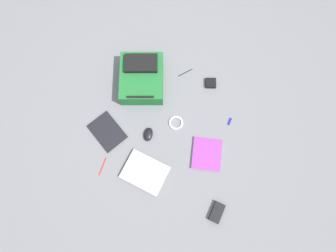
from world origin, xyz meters
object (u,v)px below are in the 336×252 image
Objects in this scene: book_manual at (207,154)px; computer_mouse at (148,134)px; book_blue at (107,132)px; pen_black at (102,166)px; power_brick at (217,212)px; earbud_pouch at (211,83)px; pen_blue at (185,72)px; usb_stick at (230,121)px; cable_coil at (176,123)px; backpack at (142,78)px; laptop at (145,172)px.

computer_mouse is at bearing -5.76° from book_manual.
book_blue reaches higher than pen_black.
earbud_pouch is at bearing -76.75° from power_brick.
power_brick is at bearing 103.25° from earbud_pouch.
computer_mouse is 0.59m from pen_blue.
book_blue reaches higher than usb_stick.
book_blue is at bearing -22.96° from power_brick.
pen_blue and usb_stick have the same top height.
computer_mouse is at bearing -171.32° from book_blue.
computer_mouse is 0.23m from cable_coil.
cable_coil is at bearing 92.39° from pen_blue.
power_brick is at bearing 110.59° from book_manual.
backpack reaches higher than book_blue.
computer_mouse is at bearing 53.57° from earbud_pouch.
backpack reaches higher than cable_coil.
laptop reaches higher than book_blue.
backpack reaches higher than pen_blue.
computer_mouse reaches higher than laptop.
backpack reaches higher than computer_mouse.
book_manual reaches higher than pen_blue.
cable_coil is (-0.14, -0.42, -0.01)m from laptop.
book_manual is 1.88× the size of power_brick.
earbud_pouch is at bearing -140.82° from book_blue.
book_blue is at bearing 70.73° from backpack.
computer_mouse is (0.46, -0.05, 0.01)m from book_manual.
book_blue is 0.94m from usb_stick.
usb_stick is at bearing -88.11° from power_brick.
book_manual is 0.57m from earbud_pouch.
usb_stick is (-0.42, 0.32, 0.00)m from pen_blue.
book_manual is 4.53× the size of usb_stick.
backpack is at bearing -36.89° from book_manual.
pen_blue is (-0.32, -0.16, -0.07)m from backpack.
pen_blue is at bearing -37.64° from usb_stick.
laptop is at bearing 67.05° from earbud_pouch.
computer_mouse is at bearing -35.73° from power_brick.
earbud_pouch is (-0.53, -0.11, -0.06)m from backpack.
pen_blue is 2.29× the size of usb_stick.
earbud_pouch is at bearing 167.11° from pen_blue.
book_manual is at bearing 97.88° from earbud_pouch.
computer_mouse is (-0.31, -0.05, 0.01)m from book_blue.
earbud_pouch reaches higher than pen_black.
book_manual is at bearing -150.71° from laptop.
pen_black is (0.46, 0.45, -0.00)m from cable_coil.
book_manual is 0.42m from power_brick.
pen_blue is at bearing -66.25° from power_brick.
earbud_pouch is at bearing -112.95° from laptop.
laptop is at bearing 105.76° from backpack.
pen_black is at bearing -8.34° from power_brick.
computer_mouse reaches higher than pen_black.
book_blue is 1.00m from power_brick.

